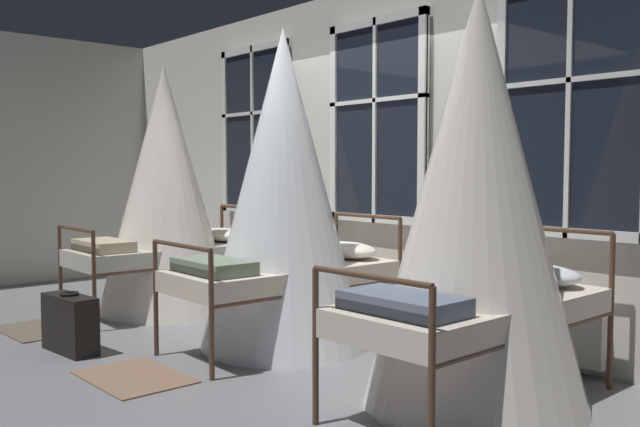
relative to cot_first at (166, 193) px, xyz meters
The scene contains 9 objects.
ground 2.19m from the cot_first, ahead, with size 20.20×20.20×0.00m, color slate.
back_wall_with_windows 2.21m from the cot_first, 32.57° to the left, with size 9.06×0.10×3.05m, color beige.
window_bank 2.12m from the cot_first, 29.86° to the left, with size 4.82×0.10×2.66m.
cot_first is the anchor object (origin of this frame).
cot_second 1.85m from the cot_first, ahead, with size 1.32×1.86×2.50m.
cot_third 3.68m from the cot_first, ahead, with size 1.32×1.86×2.49m.
rug_first 1.72m from the cot_first, 89.65° to the right, with size 0.80×0.56×0.01m, color brown.
rug_second 2.52m from the cot_first, 34.40° to the right, with size 0.80×0.56×0.01m, color brown.
suitcase_dark 1.87m from the cot_first, 55.66° to the right, with size 0.57×0.26×0.47m.
Camera 1 is at (4.27, -3.44, 1.40)m, focal length 38.76 mm.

